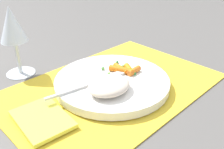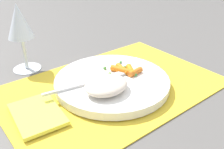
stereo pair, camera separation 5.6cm
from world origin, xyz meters
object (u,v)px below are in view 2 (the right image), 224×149
(plate, at_px, (112,82))
(rice_mound, at_px, (106,85))
(carrot_portion, at_px, (127,70))
(napkin, at_px, (36,113))
(fork, at_px, (98,81))
(wine_glass, at_px, (19,24))

(plate, distance_m, rice_mound, 0.06)
(carrot_portion, bearing_deg, napkin, 178.98)
(carrot_portion, bearing_deg, plate, 179.13)
(fork, distance_m, wine_glass, 0.25)
(carrot_portion, height_order, wine_glass, wine_glass)
(wine_glass, bearing_deg, napkin, -107.19)
(plate, relative_size, rice_mound, 2.79)
(plate, relative_size, wine_glass, 1.51)
(plate, bearing_deg, napkin, 178.94)
(carrot_portion, height_order, fork, carrot_portion)
(plate, relative_size, carrot_portion, 4.07)
(rice_mound, height_order, fork, rice_mound)
(rice_mound, bearing_deg, wine_glass, 106.80)
(rice_mound, relative_size, wine_glass, 0.54)
(wine_glass, xyz_separation_m, napkin, (-0.07, -0.21, -0.11))
(rice_mound, height_order, napkin, rice_mound)
(plate, height_order, wine_glass, wine_glass)
(plate, height_order, carrot_portion, carrot_portion)
(rice_mound, bearing_deg, fork, 77.36)
(carrot_portion, distance_m, wine_glass, 0.29)
(carrot_portion, xyz_separation_m, napkin, (-0.23, 0.00, -0.02))
(plate, bearing_deg, rice_mound, -141.07)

